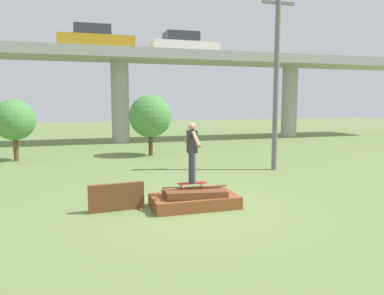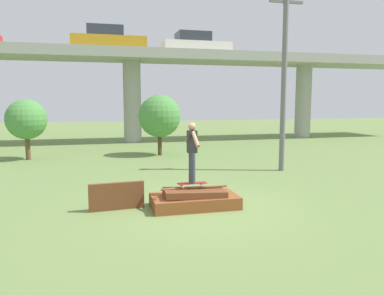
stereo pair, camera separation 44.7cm
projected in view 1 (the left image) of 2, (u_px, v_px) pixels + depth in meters
ground_plane at (194, 207)px, 9.30m from camera, size 80.00×80.00×0.00m
scrap_pile at (195, 199)px, 9.26m from camera, size 2.13×1.14×0.52m
scrap_plank_loose at (117, 197)px, 8.95m from camera, size 1.33×0.23×0.66m
skateboard at (192, 183)px, 9.25m from camera, size 0.72×0.22×0.09m
skater at (192, 149)px, 9.14m from camera, size 0.22×1.15×1.49m
highway_overpass at (119, 63)px, 23.11m from camera, size 44.00×3.73×5.73m
car_on_overpass_left at (95, 40)px, 22.93m from camera, size 4.54×1.75×1.46m
car_on_overpass_right at (183, 45)px, 24.17m from camera, size 4.39×1.73×1.26m
utility_pole at (276, 76)px, 13.90m from camera, size 1.30×0.20×6.84m
tree_behind_left at (150, 116)px, 17.83m from camera, size 2.03×2.03×2.91m
tree_behind_right at (14, 120)px, 16.17m from camera, size 1.78×1.78×2.69m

